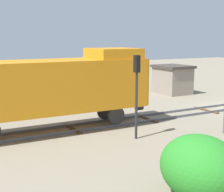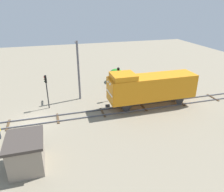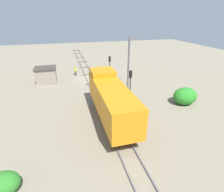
{
  "view_description": "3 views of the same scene",
  "coord_description": "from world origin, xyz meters",
  "px_view_note": "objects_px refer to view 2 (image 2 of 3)",
  "views": [
    {
      "loc": [
        -18.47,
        20.95,
        5.47
      ],
      "look_at": [
        0.82,
        10.27,
        1.64
      ],
      "focal_mm": 55.0,
      "sensor_mm": 36.0,
      "label": 1
    },
    {
      "loc": [
        23.1,
        2.51,
        12.52
      ],
      "look_at": [
        -1.43,
        9.66,
        1.45
      ],
      "focal_mm": 35.0,
      "sensor_mm": 36.0,
      "label": 2
    },
    {
      "loc": [
        4.28,
        30.3,
        10.61
      ],
      "look_at": [
        -0.97,
        11.32,
        1.51
      ],
      "focal_mm": 28.0,
      "sensor_mm": 36.0,
      "label": 3
    }
  ],
  "objects_px": {
    "traffic_signal_near": "(46,86)",
    "relay_hut": "(26,153)",
    "catenary_mast": "(78,69)",
    "locomotive": "(151,87)",
    "traffic_signal_mid": "(118,78)"
  },
  "relations": [
    {
      "from": "traffic_signal_near",
      "to": "relay_hut",
      "type": "distance_m",
      "value": 10.99
    },
    {
      "from": "catenary_mast",
      "to": "locomotive",
      "type": "bearing_deg",
      "value": 58.41
    },
    {
      "from": "traffic_signal_near",
      "to": "traffic_signal_mid",
      "type": "bearing_deg",
      "value": 91.23
    },
    {
      "from": "locomotive",
      "to": "catenary_mast",
      "type": "height_order",
      "value": "catenary_mast"
    },
    {
      "from": "traffic_signal_mid",
      "to": "relay_hut",
      "type": "bearing_deg",
      "value": -45.87
    },
    {
      "from": "locomotive",
      "to": "traffic_signal_near",
      "type": "height_order",
      "value": "locomotive"
    },
    {
      "from": "traffic_signal_near",
      "to": "traffic_signal_mid",
      "type": "relative_size",
      "value": 0.97
    },
    {
      "from": "traffic_signal_near",
      "to": "relay_hut",
      "type": "height_order",
      "value": "traffic_signal_near"
    },
    {
      "from": "relay_hut",
      "to": "catenary_mast",
      "type": "bearing_deg",
      "value": 153.76
    },
    {
      "from": "catenary_mast",
      "to": "traffic_signal_near",
      "type": "bearing_deg",
      "value": -66.5
    },
    {
      "from": "locomotive",
      "to": "traffic_signal_near",
      "type": "relative_size",
      "value": 2.66
    },
    {
      "from": "traffic_signal_near",
      "to": "catenary_mast",
      "type": "height_order",
      "value": "catenary_mast"
    },
    {
      "from": "locomotive",
      "to": "traffic_signal_mid",
      "type": "relative_size",
      "value": 2.57
    },
    {
      "from": "traffic_signal_mid",
      "to": "catenary_mast",
      "type": "distance_m",
      "value": 5.43
    },
    {
      "from": "traffic_signal_mid",
      "to": "relay_hut",
      "type": "relative_size",
      "value": 1.29
    }
  ]
}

